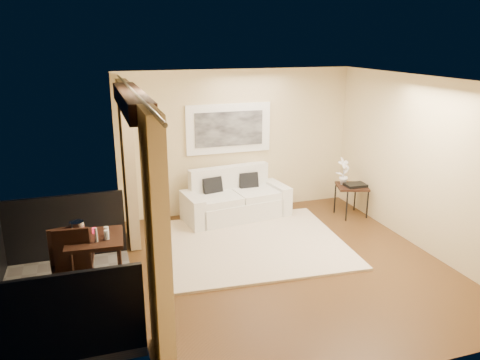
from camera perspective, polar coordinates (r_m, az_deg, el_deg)
floor at (r=7.12m, az=5.93°, el=-10.21°), size 5.00×5.00×0.00m
room_shell at (r=5.83m, az=-13.09°, el=9.44°), size 5.00×6.40×5.00m
balcony at (r=6.56m, az=-22.18°, el=-12.24°), size 1.81×2.60×1.17m
curtains at (r=6.09m, az=-12.17°, el=-1.64°), size 0.16×4.80×2.64m
artwork at (r=8.74m, az=-1.38°, el=6.28°), size 1.62×0.07×0.92m
rug at (r=7.70m, az=1.36°, el=-7.76°), size 3.13×2.77×0.04m
sofa at (r=8.72m, az=-0.67°, el=-2.52°), size 2.02×1.06×0.93m
side_table at (r=8.99m, az=13.49°, el=-1.00°), size 0.69×0.69×0.60m
tray at (r=8.93m, az=13.88°, el=-0.59°), size 0.39×0.29×0.05m
orchid at (r=8.92m, az=12.51°, el=1.04°), size 0.32×0.26×0.51m
bistro_table at (r=6.27m, az=-17.26°, el=-7.36°), size 0.74×0.74×0.82m
balcony_chair_far at (r=6.32m, az=-19.57°, el=-8.89°), size 0.47×0.47×1.01m
balcony_chair_near at (r=6.37m, az=-20.25°, el=-9.12°), size 0.47×0.47×0.96m
ice_bucket at (r=6.29m, az=-19.23°, el=-5.68°), size 0.18×0.18×0.20m
candle at (r=6.35m, az=-17.33°, el=-5.89°), size 0.06×0.06×0.07m
vase at (r=6.06m, az=-17.14°, el=-6.43°), size 0.04×0.04×0.18m
glass_a at (r=6.11m, az=-15.96°, el=-6.44°), size 0.06×0.06×0.12m
glass_b at (r=6.22m, az=-15.97°, el=-6.02°), size 0.06×0.06×0.12m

